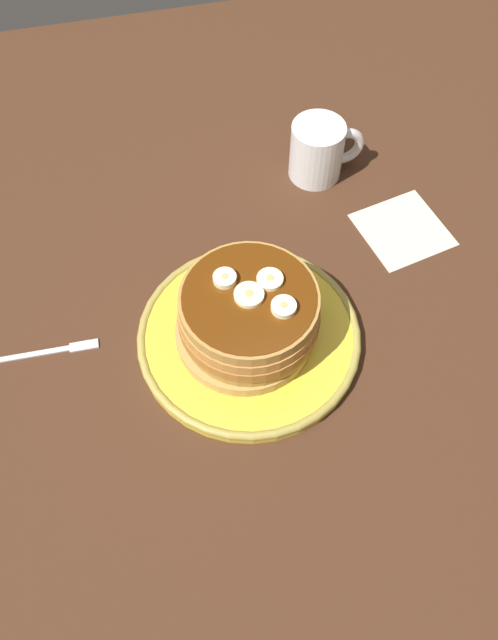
% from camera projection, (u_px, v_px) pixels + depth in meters
% --- Properties ---
extents(ground_plane, '(1.40, 1.40, 0.03)m').
position_uv_depth(ground_plane, '(249.00, 347.00, 0.82)').
color(ground_plane, '#422616').
extents(plate, '(0.27, 0.27, 0.02)m').
position_uv_depth(plate, '(249.00, 337.00, 0.80)').
color(plate, yellow).
rests_on(plate, ground_plane).
extents(pancake_stack, '(0.17, 0.17, 0.08)m').
position_uv_depth(pancake_stack, '(248.00, 317.00, 0.76)').
color(pancake_stack, tan).
rests_on(pancake_stack, plate).
extents(banana_slice_0, '(0.03, 0.03, 0.01)m').
position_uv_depth(banana_slice_0, '(245.00, 296.00, 0.72)').
color(banana_slice_0, '#F8F1B3').
rests_on(banana_slice_0, pancake_stack).
extents(banana_slice_1, '(0.03, 0.03, 0.01)m').
position_uv_depth(banana_slice_1, '(284.00, 307.00, 0.71)').
color(banana_slice_1, '#F3F3C2').
rests_on(banana_slice_1, pancake_stack).
extents(banana_slice_2, '(0.03, 0.03, 0.01)m').
position_uv_depth(banana_slice_2, '(225.00, 279.00, 0.73)').
color(banana_slice_2, '#F1EBBB').
rests_on(banana_slice_2, pancake_stack).
extents(banana_slice_3, '(0.03, 0.03, 0.01)m').
position_uv_depth(banana_slice_3, '(270.00, 280.00, 0.73)').
color(banana_slice_3, '#FCF3BC').
rests_on(banana_slice_3, pancake_stack).
extents(coffee_mug, '(0.11, 0.08, 0.08)m').
position_uv_depth(coffee_mug, '(319.00, 150.00, 0.92)').
color(coffee_mug, white).
rests_on(coffee_mug, ground_plane).
extents(napkin, '(0.13, 0.13, 0.00)m').
position_uv_depth(napkin, '(403.00, 229.00, 0.90)').
color(napkin, beige).
rests_on(napkin, ground_plane).
extents(fork, '(0.13, 0.01, 0.01)m').
position_uv_depth(fork, '(51.00, 351.00, 0.79)').
color(fork, silver).
rests_on(fork, ground_plane).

